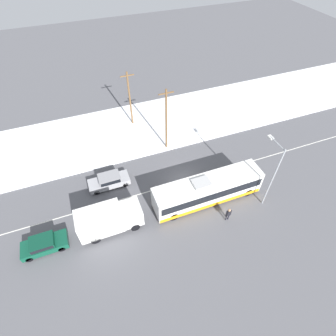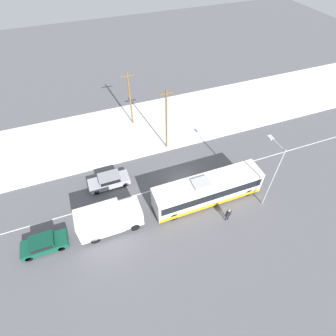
# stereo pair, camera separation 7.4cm
# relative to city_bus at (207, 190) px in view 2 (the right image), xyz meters

# --- Properties ---
(ground_plane) EXTENTS (120.00, 120.00, 0.00)m
(ground_plane) POSITION_rel_city_bus_xyz_m (-1.29, 3.19, -1.57)
(ground_plane) COLOR #56565B
(snow_lot) EXTENTS (80.00, 11.84, 0.12)m
(snow_lot) POSITION_rel_city_bus_xyz_m (-1.29, 14.65, -1.51)
(snow_lot) COLOR white
(snow_lot) RESTS_ON ground_plane
(lane_marking_center) EXTENTS (60.00, 0.12, 0.00)m
(lane_marking_center) POSITION_rel_city_bus_xyz_m (-1.29, 3.19, -1.56)
(lane_marking_center) COLOR silver
(lane_marking_center) RESTS_ON ground_plane
(city_bus) EXTENTS (11.70, 2.57, 3.21)m
(city_bus) POSITION_rel_city_bus_xyz_m (0.00, 0.00, 0.00)
(city_bus) COLOR white
(city_bus) RESTS_ON ground_plane
(box_truck) EXTENTS (6.10, 2.30, 3.07)m
(box_truck) POSITION_rel_city_bus_xyz_m (-10.50, 0.11, 0.11)
(box_truck) COLOR silver
(box_truck) RESTS_ON ground_plane
(sedan_car) EXTENTS (4.56, 1.80, 1.48)m
(sedan_car) POSITION_rel_city_bus_xyz_m (-9.36, 5.67, -0.76)
(sedan_car) COLOR #9E9EA3
(sedan_car) RESTS_ON ground_plane
(parked_car_near_truck) EXTENTS (4.12, 1.80, 1.42)m
(parked_car_near_truck) POSITION_rel_city_bus_xyz_m (-16.64, 0.19, -0.79)
(parked_car_near_truck) COLOR #0F4733
(parked_car_near_truck) RESTS_ON ground_plane
(pedestrian_at_stop) EXTENTS (0.65, 0.29, 1.79)m
(pedestrian_at_stop) POSITION_rel_city_bus_xyz_m (0.81, -3.11, -0.47)
(pedestrian_at_stop) COLOR #23232D
(pedestrian_at_stop) RESTS_ON ground_plane
(streetlamp) EXTENTS (0.36, 2.40, 7.82)m
(streetlamp) POSITION_rel_city_bus_xyz_m (5.39, -2.21, 3.31)
(streetlamp) COLOR #9EA3A8
(streetlamp) RESTS_ON ground_plane
(utility_pole_roadside) EXTENTS (1.80, 0.24, 8.43)m
(utility_pole_roadside) POSITION_rel_city_bus_xyz_m (-1.09, 9.41, 2.84)
(utility_pole_roadside) COLOR brown
(utility_pole_roadside) RESTS_ON ground_plane
(utility_pole_snowlot) EXTENTS (1.80, 0.24, 7.84)m
(utility_pole_snowlot) POSITION_rel_city_bus_xyz_m (-3.86, 15.94, 2.54)
(utility_pole_snowlot) COLOR brown
(utility_pole_snowlot) RESTS_ON ground_plane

